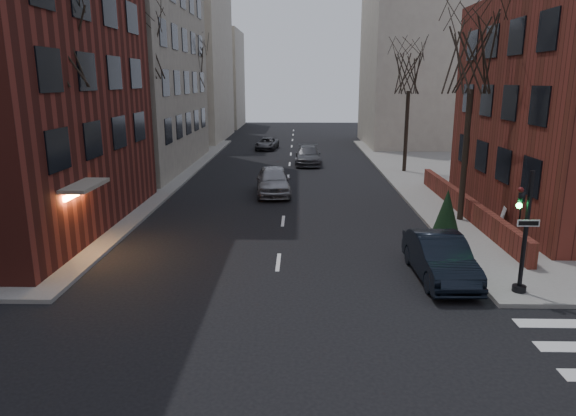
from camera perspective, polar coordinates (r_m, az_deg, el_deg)
The scene contains 18 objects.
low_wall_right at distance 27.85m, azimuth 19.01°, elevation 0.35°, with size 0.35×16.00×1.00m, color maroon.
building_distant_la at distance 63.79m, azimuth -13.60°, elevation 15.55°, with size 14.00×16.00×18.00m, color #BBB19E.
building_distant_ra at distance 58.54m, azimuth 15.81°, elevation 14.61°, with size 14.00×14.00×16.00m, color #BBB19E.
building_distant_lb at distance 79.97m, azimuth -8.96°, elevation 13.94°, with size 10.00×12.00×14.00m, color #BBB19E.
traffic_signal at distance 18.01m, azimuth 24.63°, elevation -3.26°, with size 0.76×0.44×4.00m.
tree_left_a at distance 22.93m, azimuth -24.58°, elevation 16.84°, with size 4.18×4.18×10.26m.
tree_left_b at distance 34.21m, azimuth -15.74°, elevation 16.95°, with size 4.40×4.40×10.80m.
tree_left_c at distance 47.76m, azimuth -10.72°, elevation 15.18°, with size 3.96×3.96×9.72m.
tree_right_a at distance 26.07m, azimuth 19.93°, elevation 15.78°, with size 3.96×3.96×9.72m.
tree_right_b at distance 39.60m, azimuth 13.36°, elevation 14.70°, with size 3.74×3.74×9.18m.
streetlamp_near at distance 30.26m, azimuth -16.22°, elevation 8.49°, with size 0.36×0.36×6.28m.
streetlamp_far at distance 49.66m, azimuth -9.35°, elevation 10.80°, with size 0.36×0.36×6.28m.
parked_sedan at distance 18.95m, azimuth 16.53°, elevation -5.29°, with size 1.66×4.75×1.57m, color black.
car_lane_silver at distance 31.62m, azimuth -1.66°, elevation 3.06°, with size 2.02×5.03×1.71m, color gray.
car_lane_gray at distance 43.11m, azimuth 2.23°, elevation 5.85°, with size 2.10×5.17×1.50m, color #434449.
car_lane_far at distance 52.63m, azimuth -2.37°, elevation 7.15°, with size 1.96×4.25×1.18m, color #3B3A3F.
sandwich_board at distance 26.07m, azimuth 23.08°, elevation -0.94°, with size 0.43×0.61×0.98m, color white.
evergreen_shrub at distance 23.61m, azimuth 17.22°, elevation -0.50°, with size 1.26×1.26×2.10m, color black.
Camera 1 is at (0.78, -6.77, 6.85)m, focal length 32.00 mm.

